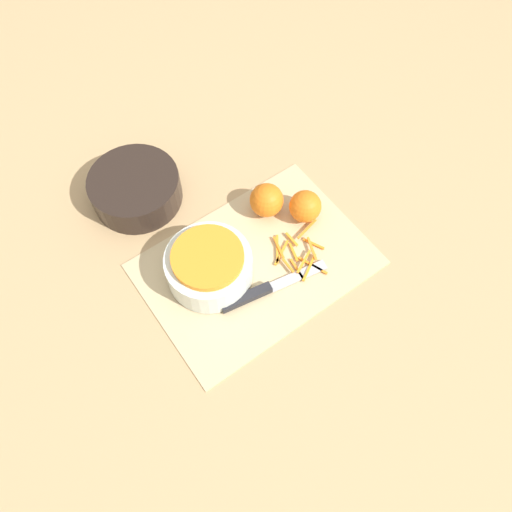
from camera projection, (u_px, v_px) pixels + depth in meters
The scene contains 8 objects.
ground_plane at pixel (256, 264), 1.04m from camera, with size 4.00×4.00×0.00m, color tan.
cutting_board at pixel (256, 264), 1.04m from camera, with size 0.46×0.32×0.01m.
bowl_speckled at pixel (209, 266), 0.99m from camera, with size 0.17×0.17×0.08m.
bowl_dark at pixel (136, 189), 1.10m from camera, with size 0.20×0.20×0.07m.
knife at pixel (257, 293), 1.00m from camera, with size 0.24×0.06×0.02m.
orange_left at pixel (267, 200), 1.07m from camera, with size 0.07×0.07×0.07m.
orange_right at pixel (305, 206), 1.07m from camera, with size 0.07×0.07×0.07m.
peel_pile at pixel (298, 253), 1.05m from camera, with size 0.14×0.14×0.01m.
Camera 1 is at (-0.29, -0.40, 0.92)m, focal length 35.00 mm.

